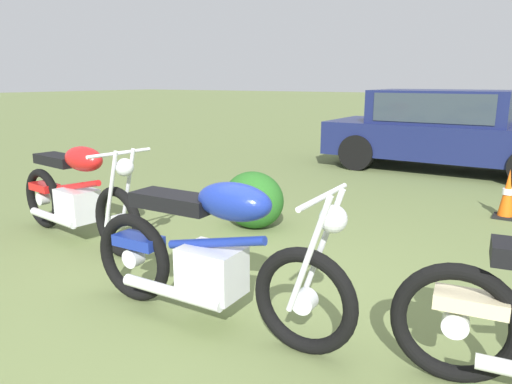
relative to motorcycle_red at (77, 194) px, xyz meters
name	(u,v)px	position (x,y,z in m)	size (l,w,h in m)	color
ground_plane	(242,305)	(2.19, -0.29, -0.49)	(120.00, 120.00, 0.00)	olive
motorcycle_red	(77,194)	(0.00, 0.00, 0.00)	(2.06, 0.64, 1.02)	black
motorcycle_blue	(212,255)	(2.18, -0.63, 0.00)	(2.05, 0.64, 1.02)	black
car_navy	(445,126)	(2.27, 6.11, 0.31)	(4.17, 1.88, 1.43)	#161E4C
shrub_low	(253,200)	(1.25, 1.33, -0.18)	(0.70, 0.57, 0.63)	#235D1E
traffic_cone	(507,196)	(3.58, 3.24, -0.22)	(0.25, 0.25, 0.59)	#EA590F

